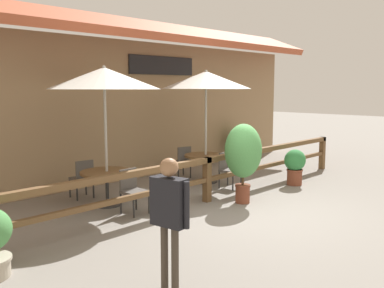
% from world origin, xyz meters
% --- Properties ---
extents(ground_plane, '(60.00, 60.00, 0.00)m').
position_xyz_m(ground_plane, '(0.00, 0.00, 0.00)').
color(ground_plane, gray).
extents(building_facade, '(14.28, 1.49, 4.23)m').
position_xyz_m(building_facade, '(0.00, 4.10, 2.17)').
color(building_facade, '#997A56').
rests_on(building_facade, ground).
extents(patio_railing, '(10.40, 0.14, 0.95)m').
position_xyz_m(patio_railing, '(0.00, 1.05, 0.70)').
color(patio_railing, brown).
rests_on(patio_railing, ground).
extents(patio_umbrella_near, '(2.25, 2.25, 2.84)m').
position_xyz_m(patio_umbrella_near, '(-1.61, 2.36, 2.58)').
color(patio_umbrella_near, '#B7B2A8').
rests_on(patio_umbrella_near, ground).
extents(dining_table_near, '(1.08, 1.08, 0.71)m').
position_xyz_m(dining_table_near, '(-1.61, 2.36, 0.57)').
color(dining_table_near, brown).
rests_on(dining_table_near, ground).
extents(chair_near_streetside, '(0.43, 0.43, 0.85)m').
position_xyz_m(chair_near_streetside, '(-1.61, 1.53, 0.48)').
color(chair_near_streetside, '#514C47').
rests_on(chair_near_streetside, ground).
extents(chair_near_wallside, '(0.47, 0.47, 0.85)m').
position_xyz_m(chair_near_wallside, '(-1.67, 3.19, 0.48)').
color(chair_near_wallside, '#514C47').
rests_on(chair_near_wallside, ground).
extents(patio_umbrella_middle, '(2.25, 2.25, 2.84)m').
position_xyz_m(patio_umbrella_middle, '(1.39, 2.34, 2.58)').
color(patio_umbrella_middle, '#B7B2A8').
rests_on(patio_umbrella_middle, ground).
extents(dining_table_middle, '(1.08, 1.08, 0.71)m').
position_xyz_m(dining_table_middle, '(1.39, 2.34, 0.57)').
color(dining_table_middle, brown).
rests_on(dining_table_middle, ground).
extents(chair_middle_streetside, '(0.47, 0.47, 0.85)m').
position_xyz_m(chair_middle_streetside, '(1.31, 1.54, 0.48)').
color(chair_middle_streetside, '#514C47').
rests_on(chair_middle_streetside, ground).
extents(chair_middle_wallside, '(0.51, 0.51, 0.85)m').
position_xyz_m(chair_middle_wallside, '(1.33, 3.13, 0.48)').
color(chair_middle_wallside, '#514C47').
rests_on(chair_middle_wallside, ground).
extents(potted_plant_small_flowering, '(0.56, 0.51, 0.89)m').
position_xyz_m(potted_plant_small_flowering, '(2.69, 0.54, 0.51)').
color(potted_plant_small_flowering, brown).
rests_on(potted_plant_small_flowering, ground).
extents(potted_plant_corner_fern, '(0.82, 0.74, 1.67)m').
position_xyz_m(potted_plant_corner_fern, '(0.46, 0.46, 1.05)').
color(potted_plant_corner_fern, brown).
rests_on(potted_plant_corner_fern, ground).
extents(potted_plant_tall_tropical, '(0.64, 0.57, 1.15)m').
position_xyz_m(potted_plant_tall_tropical, '(4.28, 3.55, 0.66)').
color(potted_plant_tall_tropical, brown).
rests_on(potted_plant_tall_tropical, ground).
extents(pedestrian, '(0.26, 0.56, 1.61)m').
position_xyz_m(pedestrian, '(-3.30, -1.31, 1.03)').
color(pedestrian, '#42382D').
rests_on(pedestrian, ground).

